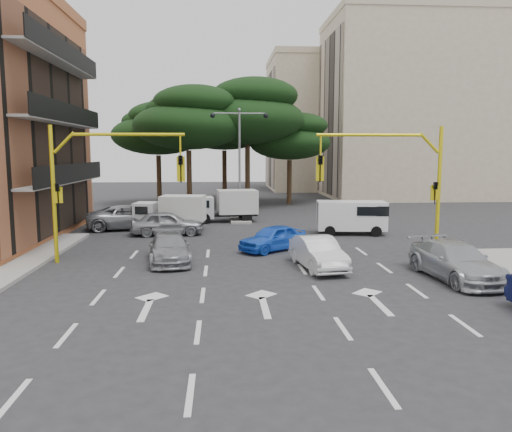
% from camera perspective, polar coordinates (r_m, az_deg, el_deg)
% --- Properties ---
extents(ground, '(120.00, 120.00, 0.00)m').
position_cam_1_polar(ground, '(20.75, -0.20, -6.19)').
color(ground, '#28282B').
rests_on(ground, ground).
extents(median_strip, '(1.40, 6.00, 0.15)m').
position_cam_1_polar(median_strip, '(36.46, -1.87, -0.16)').
color(median_strip, gray).
rests_on(median_strip, ground).
extents(apartment_beige_near, '(20.20, 12.15, 18.70)m').
position_cam_1_polar(apartment_beige_near, '(56.47, 18.55, 11.59)').
color(apartment_beige_near, '#BCB08D').
rests_on(apartment_beige_near, ground).
extents(apartment_beige_far, '(16.20, 12.15, 16.70)m').
position_cam_1_polar(apartment_beige_far, '(65.78, 8.69, 10.37)').
color(apartment_beige_far, '#BCB08D').
rests_on(apartment_beige_far, ground).
extents(pine_left_near, '(9.15, 9.15, 10.23)m').
position_cam_1_polar(pine_left_near, '(42.24, -7.68, 11.06)').
color(pine_left_near, '#382616').
rests_on(pine_left_near, ground).
extents(pine_center, '(9.98, 9.98, 11.16)m').
position_cam_1_polar(pine_center, '(44.27, -0.91, 11.85)').
color(pine_center, '#382616').
rests_on(pine_center, ground).
extents(pine_left_far, '(8.32, 8.32, 9.30)m').
position_cam_1_polar(pine_left_far, '(46.46, -11.09, 9.79)').
color(pine_left_far, '#382616').
rests_on(pine_left_far, ground).
extents(pine_right, '(7.49, 7.49, 8.37)m').
position_cam_1_polar(pine_right, '(46.53, 3.95, 9.06)').
color(pine_right, '#382616').
rests_on(pine_right, ground).
extents(pine_back, '(9.15, 9.15, 10.23)m').
position_cam_1_polar(pine_back, '(49.15, -3.60, 10.59)').
color(pine_back, '#382616').
rests_on(pine_back, ground).
extents(signal_mast_right, '(5.79, 0.37, 6.00)m').
position_cam_1_polar(signal_mast_right, '(23.58, 16.25, 4.70)').
color(signal_mast_right, yellow).
rests_on(signal_mast_right, ground).
extents(signal_mast_left, '(5.79, 0.37, 6.00)m').
position_cam_1_polar(signal_mast_left, '(22.80, -17.94, 4.55)').
color(signal_mast_left, yellow).
rests_on(signal_mast_left, ground).
extents(street_lamp_center, '(4.16, 0.36, 7.77)m').
position_cam_1_polar(street_lamp_center, '(36.15, -1.91, 8.29)').
color(street_lamp_center, slate).
rests_on(street_lamp_center, median_strip).
extents(car_white_hatch, '(1.98, 4.18, 1.32)m').
position_cam_1_polar(car_white_hatch, '(21.08, 7.09, -4.19)').
color(car_white_hatch, silver).
rests_on(car_white_hatch, ground).
extents(car_blue_compact, '(3.83, 3.44, 1.26)m').
position_cam_1_polar(car_blue_compact, '(24.66, 1.96, -2.52)').
color(car_blue_compact, blue).
rests_on(car_blue_compact, ground).
extents(car_silver_wagon, '(2.32, 4.52, 1.25)m').
position_cam_1_polar(car_silver_wagon, '(22.46, -9.86, -3.61)').
color(car_silver_wagon, gray).
rests_on(car_silver_wagon, ground).
extents(car_silver_cross_a, '(5.75, 3.39, 1.50)m').
position_cam_1_polar(car_silver_cross_a, '(32.39, -14.11, -0.13)').
color(car_silver_cross_a, gray).
rests_on(car_silver_cross_a, ground).
extents(car_silver_cross_b, '(4.31, 2.02, 1.43)m').
position_cam_1_polar(car_silver_cross_b, '(29.59, -10.12, -0.79)').
color(car_silver_cross_b, '#94979C').
rests_on(car_silver_cross_b, ground).
extents(car_silver_parked, '(2.45, 5.04, 1.41)m').
position_cam_1_polar(car_silver_parked, '(20.62, 21.85, -4.81)').
color(car_silver_parked, '#A8ACB1').
rests_on(car_silver_parked, ground).
extents(van_white, '(4.16, 2.23, 1.99)m').
position_cam_1_polar(van_white, '(29.99, 10.82, -0.16)').
color(van_white, white).
rests_on(van_white, ground).
extents(box_truck_a, '(4.60, 2.41, 2.16)m').
position_cam_1_polar(box_truck_a, '(31.40, -9.76, 0.36)').
color(box_truck_a, silver).
rests_on(box_truck_a, ground).
extents(box_truck_b, '(4.66, 2.35, 2.21)m').
position_cam_1_polar(box_truck_b, '(34.69, -3.47, 1.16)').
color(box_truck_b, silver).
rests_on(box_truck_b, ground).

